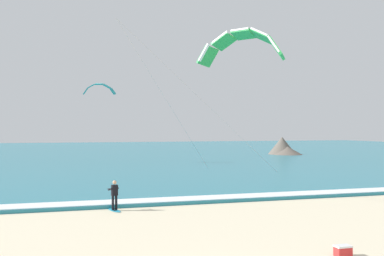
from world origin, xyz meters
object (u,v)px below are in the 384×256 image
object	(u,v)px
surfboard	(115,210)
cooler_box	(343,251)
kite_distant	(99,88)
kite_primary	(241,43)
kitesurfer	(114,194)

from	to	relation	value
surfboard	cooler_box	xyz separation A→B (m)	(6.83, -11.24, 0.18)
kite_distant	cooler_box	size ratio (longest dim) A/B	7.18
kite_primary	kite_distant	size ratio (longest dim) A/B	3.38
surfboard	cooler_box	bearing A→B (deg)	-58.70
kite_primary	kite_distant	bearing A→B (deg)	112.54
cooler_box	surfboard	bearing A→B (deg)	121.30
kite_primary	kitesurfer	bearing A→B (deg)	-141.52
surfboard	kite_primary	size ratio (longest dim) A/B	0.10
kitesurfer	cooler_box	xyz separation A→B (m)	(6.84, -11.26, -0.74)
kite_distant	cooler_box	xyz separation A→B (m)	(5.11, -43.84, -9.61)
kitesurfer	kite_distant	bearing A→B (deg)	86.96
cooler_box	kite_primary	bearing A→B (deg)	77.21
surfboard	kite_primary	distance (m)	18.71
kite_distant	kite_primary	bearing A→B (deg)	-67.46
surfboard	kitesurfer	world-z (taller)	kitesurfer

